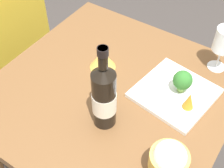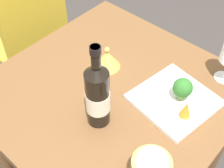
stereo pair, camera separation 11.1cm
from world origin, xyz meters
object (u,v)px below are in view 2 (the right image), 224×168
object	(u,v)px
rice_bowl_lid	(107,59)
carrot_garnish_left	(186,109)
rice_bowl	(151,167)
chair_near_window	(29,31)
broccoli_floret	(183,88)
wine_bottle	(98,95)
serving_plate	(174,100)

from	to	relation	value
rice_bowl_lid	carrot_garnish_left	distance (m)	0.36
rice_bowl	rice_bowl_lid	world-z (taller)	rice_bowl
chair_near_window	rice_bowl_lid	distance (m)	0.70
broccoli_floret	wine_bottle	bearing A→B (deg)	57.80
serving_plate	carrot_garnish_left	distance (m)	0.09
rice_bowl_lid	broccoli_floret	world-z (taller)	broccoli_floret
wine_bottle	serving_plate	xyz separation A→B (m)	(-0.14, -0.23, -0.11)
wine_bottle	rice_bowl	xyz separation A→B (m)	(-0.25, 0.06, -0.05)
chair_near_window	broccoli_floret	distance (m)	0.99
broccoli_floret	serving_plate	bearing A→B (deg)	49.46
wine_bottle	broccoli_floret	xyz separation A→B (m)	(-0.16, -0.25, -0.06)
chair_near_window	carrot_garnish_left	xyz separation A→B (m)	(-1.01, 0.09, 0.26)
serving_plate	broccoli_floret	size ratio (longest dim) A/B	3.31
serving_plate	broccoli_floret	distance (m)	0.06
wine_bottle	rice_bowl_lid	bearing A→B (deg)	-53.85
serving_plate	carrot_garnish_left	size ratio (longest dim) A/B	4.40
chair_near_window	serving_plate	size ratio (longest dim) A/B	3.00
rice_bowl_lid	carrot_garnish_left	xyz separation A→B (m)	(-0.36, 0.02, 0.01)
serving_plate	chair_near_window	bearing A→B (deg)	-3.10
broccoli_floret	carrot_garnish_left	size ratio (longest dim) A/B	1.33
chair_near_window	serving_plate	bearing A→B (deg)	-96.10
rice_bowl_lid	broccoli_floret	size ratio (longest dim) A/B	1.17
carrot_garnish_left	rice_bowl_lid	bearing A→B (deg)	-2.58
chair_near_window	carrot_garnish_left	bearing A→B (deg)	-98.17
serving_plate	carrot_garnish_left	world-z (taller)	carrot_garnish_left
rice_bowl_lid	serving_plate	distance (m)	0.30
rice_bowl	rice_bowl_lid	xyz separation A→B (m)	(0.41, -0.27, -0.04)
rice_bowl	chair_near_window	bearing A→B (deg)	-17.98
wine_bottle	carrot_garnish_left	world-z (taller)	wine_bottle
rice_bowl_lid	rice_bowl	bearing A→B (deg)	146.62
rice_bowl	serving_plate	distance (m)	0.32
rice_bowl_lid	serving_plate	world-z (taller)	rice_bowl_lid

